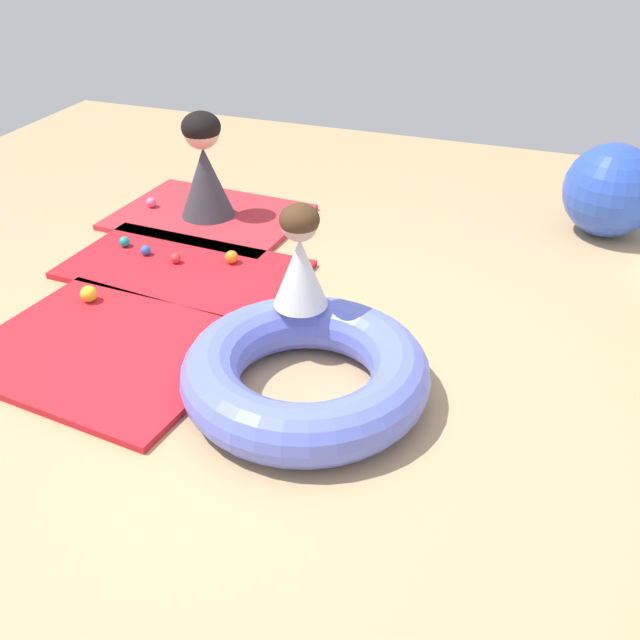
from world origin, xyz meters
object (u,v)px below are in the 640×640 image
object	(u,v)px
inflatable_cushion	(306,373)
child_in_white	(300,257)
adult_seated	(204,166)
play_ball_teal	(125,242)
play_ball_red	(176,258)
play_ball_orange	(232,257)
exercise_ball_large	(611,191)
play_ball_pink	(151,202)
play_ball_blue	(146,250)
play_ball_yellow	(89,294)

from	to	relation	value
inflatable_cushion	child_in_white	distance (m)	0.57
inflatable_cushion	adult_seated	distance (m)	2.22
adult_seated	play_ball_teal	size ratio (longest dim) A/B	10.77
inflatable_cushion	play_ball_red	bearing A→B (deg)	142.67
play_ball_orange	exercise_ball_large	size ratio (longest dim) A/B	0.13
play_ball_teal	play_ball_red	size ratio (longest dim) A/B	1.05
inflatable_cushion	play_ball_orange	xyz separation A→B (m)	(-0.91, 1.07, -0.06)
play_ball_pink	play_ball_blue	bearing A→B (deg)	-61.60
play_ball_blue	play_ball_orange	size ratio (longest dim) A/B	0.78
play_ball_red	exercise_ball_large	world-z (taller)	exercise_ball_large
adult_seated	play_ball_red	xyz separation A→B (m)	(0.16, -0.75, -0.33)
play_ball_teal	exercise_ball_large	xyz separation A→B (m)	(2.96, 1.39, 0.24)
play_ball_blue	play_ball_red	bearing A→B (deg)	-8.14
play_ball_orange	play_ball_blue	bearing A→B (deg)	-171.26
play_ball_teal	play_ball_blue	distance (m)	0.20
play_ball_pink	exercise_ball_large	bearing A→B (deg)	13.54
adult_seated	play_ball_teal	distance (m)	0.78
child_in_white	exercise_ball_large	bearing A→B (deg)	116.12
child_in_white	play_ball_red	bearing A→B (deg)	-147.09
play_ball_red	exercise_ball_large	xyz separation A→B (m)	(2.53, 1.48, 0.24)
adult_seated	play_ball_red	size ratio (longest dim) A/B	11.27
child_in_white	play_ball_yellow	distance (m)	1.39
adult_seated	play_ball_orange	world-z (taller)	adult_seated
play_ball_orange	exercise_ball_large	xyz separation A→B (m)	(2.19, 1.36, 0.23)
play_ball_pink	play_ball_teal	bearing A→B (deg)	-74.25
adult_seated	play_ball_orange	distance (m)	0.86
inflatable_cushion	child_in_white	bearing A→B (deg)	114.27
adult_seated	play_ball_red	bearing A→B (deg)	82.43
adult_seated	play_ball_yellow	xyz separation A→B (m)	(-0.07, -1.34, -0.31)
exercise_ball_large	play_ball_pink	bearing A→B (deg)	-166.46
play_ball_blue	child_in_white	bearing A→B (deg)	-25.02
play_ball_yellow	play_ball_red	xyz separation A→B (m)	(0.23, 0.59, -0.02)
play_ball_yellow	inflatable_cushion	bearing A→B (deg)	-13.63
exercise_ball_large	adult_seated	bearing A→B (deg)	-164.70
child_in_white	play_ball_red	size ratio (longest dim) A/B	8.25
play_ball_pink	play_ball_orange	bearing A→B (deg)	-32.49
exercise_ball_large	play_ball_teal	bearing A→B (deg)	-154.91
play_ball_blue	play_ball_red	size ratio (longest dim) A/B	0.98
play_ball_pink	play_ball_red	world-z (taller)	play_ball_pink
inflatable_cushion	play_ball_blue	world-z (taller)	inflatable_cushion
play_ball_yellow	play_ball_orange	world-z (taller)	play_ball_yellow
exercise_ball_large	play_ball_blue	bearing A→B (deg)	-152.41
play_ball_blue	play_ball_yellow	world-z (taller)	play_ball_yellow
play_ball_teal	play_ball_yellow	xyz separation A→B (m)	(0.20, -0.69, 0.01)
child_in_white	play_ball_teal	distance (m)	1.72
adult_seated	exercise_ball_large	size ratio (longest dim) A/B	1.18
inflatable_cushion	adult_seated	xyz separation A→B (m)	(-1.40, 1.70, 0.26)
inflatable_cushion	play_ball_yellow	world-z (taller)	inflatable_cushion
inflatable_cushion	play_ball_red	distance (m)	1.57
play_ball_blue	play_ball_teal	bearing A→B (deg)	163.08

